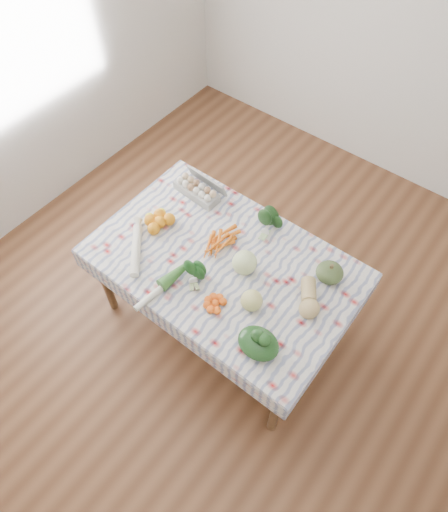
{
  "coord_description": "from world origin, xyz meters",
  "views": [
    {
      "loc": [
        1.01,
        -1.3,
        3.11
      ],
      "look_at": [
        0.0,
        0.0,
        0.82
      ],
      "focal_mm": 32.0,
      "sensor_mm": 36.0,
      "label": 1
    }
  ],
  "objects_px": {
    "kabocha_squash": "(330,273)",
    "grapefruit": "(252,300)",
    "dining_table": "(224,269)",
    "cabbage": "(245,263)",
    "butternut_squash": "(309,298)",
    "egg_carton": "(196,190)"
  },
  "relations": [
    {
      "from": "butternut_squash",
      "to": "cabbage",
      "type": "bearing_deg",
      "value": 152.58
    },
    {
      "from": "grapefruit",
      "to": "dining_table",
      "type": "bearing_deg",
      "value": 154.48
    },
    {
      "from": "kabocha_squash",
      "to": "egg_carton",
      "type": "bearing_deg",
      "value": 178.25
    },
    {
      "from": "egg_carton",
      "to": "kabocha_squash",
      "type": "xyz_separation_m",
      "value": [
        1.08,
        -0.03,
        0.01
      ]
    },
    {
      "from": "kabocha_squash",
      "to": "grapefruit",
      "type": "bearing_deg",
      "value": -119.41
    },
    {
      "from": "grapefruit",
      "to": "butternut_squash",
      "type": "bearing_deg",
      "value": 41.6
    },
    {
      "from": "dining_table",
      "to": "egg_carton",
      "type": "distance_m",
      "value": 0.61
    },
    {
      "from": "kabocha_squash",
      "to": "butternut_squash",
      "type": "bearing_deg",
      "value": -90.83
    },
    {
      "from": "cabbage",
      "to": "butternut_squash",
      "type": "relative_size",
      "value": 0.6
    },
    {
      "from": "butternut_squash",
      "to": "kabocha_squash",
      "type": "bearing_deg",
      "value": 56.29
    },
    {
      "from": "butternut_squash",
      "to": "grapefruit",
      "type": "xyz_separation_m",
      "value": [
        -0.25,
        -0.22,
        0.01
      ]
    },
    {
      "from": "kabocha_squash",
      "to": "grapefruit",
      "type": "distance_m",
      "value": 0.52
    },
    {
      "from": "dining_table",
      "to": "kabocha_squash",
      "type": "bearing_deg",
      "value": 27.29
    },
    {
      "from": "cabbage",
      "to": "grapefruit",
      "type": "xyz_separation_m",
      "value": [
        0.19,
        -0.18,
        -0.01
      ]
    },
    {
      "from": "kabocha_squash",
      "to": "cabbage",
      "type": "height_order",
      "value": "cabbage"
    },
    {
      "from": "dining_table",
      "to": "butternut_squash",
      "type": "distance_m",
      "value": 0.6
    },
    {
      "from": "kabocha_squash",
      "to": "grapefruit",
      "type": "height_order",
      "value": "grapefruit"
    },
    {
      "from": "cabbage",
      "to": "butternut_squash",
      "type": "height_order",
      "value": "cabbage"
    },
    {
      "from": "cabbage",
      "to": "grapefruit",
      "type": "distance_m",
      "value": 0.26
    },
    {
      "from": "butternut_squash",
      "to": "grapefruit",
      "type": "distance_m",
      "value": 0.34
    },
    {
      "from": "egg_carton",
      "to": "grapefruit",
      "type": "bearing_deg",
      "value": -26.96
    },
    {
      "from": "grapefruit",
      "to": "cabbage",
      "type": "bearing_deg",
      "value": 135.65
    }
  ]
}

